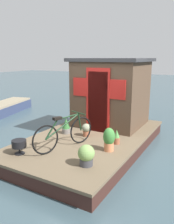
{
  "coord_description": "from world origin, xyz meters",
  "views": [
    {
      "loc": [
        -5.19,
        -2.88,
        2.43
      ],
      "look_at": [
        -0.2,
        0.0,
        1.07
      ],
      "focal_mm": 36.81,
      "sensor_mm": 36.0,
      "label": 1
    }
  ],
  "objects_px": {
    "charcoal_grill": "(19,144)",
    "potted_plant_succulent": "(86,129)",
    "dinghy_boat": "(7,107)",
    "houseboat_cabin": "(111,92)",
    "potted_plant_sage": "(66,126)",
    "bicycle": "(64,133)",
    "potted_plant_basil": "(117,137)",
    "potted_plant_lavender": "(86,155)",
    "potted_plant_fern": "(109,139)"
  },
  "relations": [
    {
      "from": "potted_plant_succulent",
      "to": "potted_plant_sage",
      "type": "height_order",
      "value": "potted_plant_sage"
    },
    {
      "from": "bicycle",
      "to": "potted_plant_basil",
      "type": "relative_size",
      "value": 4.49
    },
    {
      "from": "potted_plant_sage",
      "to": "charcoal_grill",
      "type": "height_order",
      "value": "potted_plant_sage"
    },
    {
      "from": "potted_plant_lavender",
      "to": "charcoal_grill",
      "type": "height_order",
      "value": "potted_plant_lavender"
    },
    {
      "from": "potted_plant_lavender",
      "to": "charcoal_grill",
      "type": "xyz_separation_m",
      "value": [
        -0.25,
        1.55,
        0.0
      ]
    },
    {
      "from": "potted_plant_succulent",
      "to": "charcoal_grill",
      "type": "relative_size",
      "value": 1.09
    },
    {
      "from": "potted_plant_fern",
      "to": "houseboat_cabin",
      "type": "bearing_deg",
      "value": 23.18
    },
    {
      "from": "bicycle",
      "to": "potted_plant_succulent",
      "type": "xyz_separation_m",
      "value": [
        0.99,
        -0.01,
        -0.18
      ]
    },
    {
      "from": "houseboat_cabin",
      "to": "dinghy_boat",
      "type": "bearing_deg",
      "value": 84.46
    },
    {
      "from": "potted_plant_sage",
      "to": "dinghy_boat",
      "type": "xyz_separation_m",
      "value": [
        2.01,
        4.72,
        -0.34
      ]
    },
    {
      "from": "dinghy_boat",
      "to": "potted_plant_fern",
      "type": "bearing_deg",
      "value": -112.07
    },
    {
      "from": "potted_plant_lavender",
      "to": "potted_plant_basil",
      "type": "relative_size",
      "value": 1.18
    },
    {
      "from": "potted_plant_lavender",
      "to": "potted_plant_sage",
      "type": "relative_size",
      "value": 0.97
    },
    {
      "from": "bicycle",
      "to": "potted_plant_sage",
      "type": "distance_m",
      "value": 1.1
    },
    {
      "from": "bicycle",
      "to": "potted_plant_lavender",
      "type": "relative_size",
      "value": 3.8
    },
    {
      "from": "potted_plant_fern",
      "to": "potted_plant_sage",
      "type": "height_order",
      "value": "potted_plant_fern"
    },
    {
      "from": "potted_plant_fern",
      "to": "dinghy_boat",
      "type": "relative_size",
      "value": 0.19
    },
    {
      "from": "potted_plant_sage",
      "to": "dinghy_boat",
      "type": "distance_m",
      "value": 5.14
    },
    {
      "from": "bicycle",
      "to": "charcoal_grill",
      "type": "xyz_separation_m",
      "value": [
        -0.77,
        0.67,
        -0.15
      ]
    },
    {
      "from": "potted_plant_lavender",
      "to": "potted_plant_fern",
      "type": "height_order",
      "value": "potted_plant_fern"
    },
    {
      "from": "bicycle",
      "to": "dinghy_boat",
      "type": "relative_size",
      "value": 0.55
    },
    {
      "from": "potted_plant_sage",
      "to": "charcoal_grill",
      "type": "distance_m",
      "value": 1.68
    },
    {
      "from": "potted_plant_succulent",
      "to": "dinghy_boat",
      "type": "distance_m",
      "value": 5.68
    },
    {
      "from": "charcoal_grill",
      "to": "potted_plant_succulent",
      "type": "bearing_deg",
      "value": -21.13
    },
    {
      "from": "potted_plant_lavender",
      "to": "dinghy_boat",
      "type": "xyz_separation_m",
      "value": [
        3.44,
        6.2,
        -0.35
      ]
    },
    {
      "from": "houseboat_cabin",
      "to": "dinghy_boat",
      "type": "relative_size",
      "value": 0.73
    },
    {
      "from": "bicycle",
      "to": "potted_plant_fern",
      "type": "distance_m",
      "value": 1.04
    },
    {
      "from": "potted_plant_lavender",
      "to": "potted_plant_sage",
      "type": "height_order",
      "value": "potted_plant_sage"
    },
    {
      "from": "houseboat_cabin",
      "to": "bicycle",
      "type": "height_order",
      "value": "houseboat_cabin"
    },
    {
      "from": "potted_plant_fern",
      "to": "potted_plant_sage",
      "type": "xyz_separation_m",
      "value": [
        0.54,
        1.55,
        -0.07
      ]
    },
    {
      "from": "potted_plant_basil",
      "to": "dinghy_boat",
      "type": "xyz_separation_m",
      "value": [
        2.05,
        6.26,
        -0.3
      ]
    },
    {
      "from": "bicycle",
      "to": "dinghy_boat",
      "type": "distance_m",
      "value": 6.08
    },
    {
      "from": "potted_plant_fern",
      "to": "potted_plant_basil",
      "type": "xyz_separation_m",
      "value": [
        0.49,
        0.02,
        -0.11
      ]
    },
    {
      "from": "potted_plant_succulent",
      "to": "dinghy_boat",
      "type": "relative_size",
      "value": 0.12
    },
    {
      "from": "houseboat_cabin",
      "to": "potted_plant_sage",
      "type": "relative_size",
      "value": 4.86
    },
    {
      "from": "bicycle",
      "to": "potted_plant_fern",
      "type": "height_order",
      "value": "bicycle"
    },
    {
      "from": "potted_plant_basil",
      "to": "charcoal_grill",
      "type": "distance_m",
      "value": 2.3
    },
    {
      "from": "potted_plant_fern",
      "to": "charcoal_grill",
      "type": "distance_m",
      "value": 1.99
    },
    {
      "from": "potted_plant_sage",
      "to": "charcoal_grill",
      "type": "relative_size",
      "value": 1.38
    },
    {
      "from": "potted_plant_lavender",
      "to": "potted_plant_fern",
      "type": "relative_size",
      "value": 0.78
    },
    {
      "from": "potted_plant_lavender",
      "to": "houseboat_cabin",
      "type": "bearing_deg",
      "value": 15.15
    },
    {
      "from": "bicycle",
      "to": "potted_plant_succulent",
      "type": "height_order",
      "value": "bicycle"
    },
    {
      "from": "charcoal_grill",
      "to": "potted_plant_sage",
      "type": "bearing_deg",
      "value": -2.49
    },
    {
      "from": "potted_plant_succulent",
      "to": "dinghy_boat",
      "type": "xyz_separation_m",
      "value": [
        1.94,
        5.33,
        -0.32
      ]
    },
    {
      "from": "houseboat_cabin",
      "to": "potted_plant_succulent",
      "type": "relative_size",
      "value": 6.17
    },
    {
      "from": "bicycle",
      "to": "potted_plant_lavender",
      "type": "height_order",
      "value": "bicycle"
    },
    {
      "from": "potted_plant_lavender",
      "to": "potted_plant_sage",
      "type": "bearing_deg",
      "value": 45.96
    },
    {
      "from": "dinghy_boat",
      "to": "potted_plant_basil",
      "type": "bearing_deg",
      "value": -108.17
    },
    {
      "from": "potted_plant_fern",
      "to": "potted_plant_succulent",
      "type": "bearing_deg",
      "value": 57.32
    },
    {
      "from": "bicycle",
      "to": "potted_plant_fern",
      "type": "bearing_deg",
      "value": -68.59
    }
  ]
}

